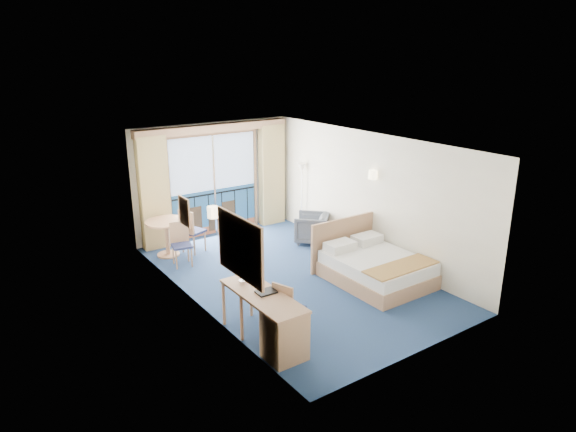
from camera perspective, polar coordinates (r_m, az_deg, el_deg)
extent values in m
plane|color=navy|center=(10.23, 0.38, -6.81)|extent=(6.50, 6.50, 0.00)
cube|color=silver|center=(12.45, -8.31, 4.10)|extent=(4.00, 0.02, 2.70)
cube|color=silver|center=(7.48, 15.01, -5.70)|extent=(4.00, 0.02, 2.70)
cube|color=silver|center=(8.80, -10.37, -1.81)|extent=(0.02, 6.50, 2.70)
cube|color=silver|center=(10.98, 9.00, 2.21)|extent=(0.02, 6.50, 2.70)
cube|color=silver|center=(9.43, 0.41, 8.35)|extent=(4.00, 6.50, 0.02)
cube|color=navy|center=(12.62, -8.07, 0.58)|extent=(2.20, 0.02, 1.08)
cube|color=#B1C5E9|center=(12.33, -8.31, 5.92)|extent=(2.20, 0.02, 1.32)
cube|color=brown|center=(12.77, -7.98, -1.39)|extent=(2.20, 0.02, 0.20)
cube|color=black|center=(12.50, -8.15, 2.50)|extent=(2.20, 0.02, 0.04)
cube|color=#A97B5C|center=(12.20, -8.44, 9.13)|extent=(2.36, 0.03, 0.12)
cube|color=#A97B5C|center=(11.99, -13.08, 2.56)|extent=(0.06, 0.03, 2.40)
cube|color=#A97B5C|center=(12.98, -3.65, 4.14)|extent=(0.06, 0.03, 2.40)
cube|color=silver|center=(12.44, -8.17, 3.39)|extent=(0.05, 0.02, 2.40)
cube|color=#3C2B1B|center=(12.82, -6.63, 0.16)|extent=(0.35, 0.02, 0.70)
cube|color=#3C2B1B|center=(12.44, -10.27, -0.56)|extent=(0.35, 0.02, 0.70)
cube|color=#3C2B1B|center=(12.67, -8.20, -0.59)|extent=(0.30, 0.02, 0.45)
cube|color=black|center=(12.27, -11.80, -0.18)|extent=(0.02, 0.01, 0.90)
cube|color=black|center=(12.40, -10.28, 0.11)|extent=(0.02, 0.01, 0.90)
cube|color=black|center=(12.55, -8.79, 0.39)|extent=(0.03, 0.01, 0.90)
cube|color=black|center=(12.70, -7.34, 0.67)|extent=(0.03, 0.01, 0.90)
cube|color=black|center=(12.86, -5.92, 0.94)|extent=(0.02, 0.01, 0.90)
cube|color=black|center=(13.03, -4.54, 1.21)|extent=(0.02, 0.01, 0.90)
cube|color=tan|center=(11.71, -14.65, 2.45)|extent=(0.65, 0.22, 2.55)
cube|color=tan|center=(13.05, -1.83, 4.58)|extent=(0.65, 0.22, 2.55)
cube|color=#A97B5C|center=(12.08, -8.23, 9.63)|extent=(3.80, 0.25, 0.18)
cube|color=#A97B5C|center=(7.48, -5.36, -3.50)|extent=(0.04, 1.25, 0.95)
cube|color=#ADB8C0|center=(7.49, -5.21, -3.46)|extent=(0.01, 1.12, 0.82)
cube|color=#A97B5C|center=(9.12, -11.45, 0.50)|extent=(0.03, 0.42, 0.52)
cube|color=gray|center=(9.13, -11.34, 0.52)|extent=(0.01, 0.34, 0.44)
cylinder|color=#FBE9B0|center=(8.15, -8.35, 0.43)|extent=(0.18, 0.18, 0.18)
cylinder|color=#FBE9B0|center=(10.70, 9.41, 4.56)|extent=(0.18, 0.18, 0.18)
cube|color=#A97B5C|center=(10.11, 9.80, -6.49)|extent=(1.51, 1.89, 0.28)
cube|color=white|center=(10.01, 9.88, -5.14)|extent=(1.45, 1.83, 0.24)
cube|color=#B07944|center=(9.57, 12.49, -5.54)|extent=(1.49, 0.52, 0.03)
cube|color=white|center=(10.17, 5.81, -3.36)|extent=(0.59, 0.38, 0.17)
cube|color=white|center=(10.62, 8.76, -2.54)|extent=(0.59, 0.38, 0.17)
cube|color=#A97B5C|center=(10.64, 6.18, -2.89)|extent=(1.65, 0.06, 1.04)
cube|color=tan|center=(11.22, 7.51, -3.15)|extent=(0.42, 0.40, 0.55)
cube|color=silver|center=(11.13, 7.60, -1.64)|extent=(0.20, 0.18, 0.07)
imported|color=#434851|center=(11.95, 2.66, -1.35)|extent=(1.05, 1.05, 0.68)
cylinder|color=silver|center=(12.92, 1.51, -1.38)|extent=(0.23, 0.23, 0.03)
cylinder|color=silver|center=(12.68, 1.54, 1.95)|extent=(0.03, 0.03, 1.59)
cone|color=beige|center=(12.49, 1.57, 5.46)|extent=(0.21, 0.21, 0.19)
cube|color=#A97B5C|center=(7.79, -2.82, -8.83)|extent=(0.58, 1.68, 0.04)
cube|color=tan|center=(7.56, -0.38, -13.12)|extent=(0.55, 0.50, 0.75)
cylinder|color=#A97B5C|center=(8.02, -5.17, -11.24)|extent=(0.05, 0.05, 0.75)
cylinder|color=#A97B5C|center=(8.25, -2.03, -10.29)|extent=(0.05, 0.05, 0.75)
cylinder|color=#A97B5C|center=(8.47, -7.15, -9.64)|extent=(0.05, 0.05, 0.75)
cylinder|color=#A97B5C|center=(8.69, -4.12, -8.79)|extent=(0.05, 0.05, 0.75)
cube|color=#21274D|center=(8.14, 0.17, -10.21)|extent=(0.49, 0.49, 0.05)
cube|color=#A97B5C|center=(7.90, -0.62, -9.19)|extent=(0.16, 0.38, 0.46)
cylinder|color=#A97B5C|center=(8.29, 1.71, -11.47)|extent=(0.03, 0.03, 0.41)
cylinder|color=#A97B5C|center=(8.44, -0.09, -10.87)|extent=(0.03, 0.03, 0.41)
cylinder|color=#A97B5C|center=(8.06, 0.43, -12.35)|extent=(0.03, 0.03, 0.41)
cylinder|color=#A97B5C|center=(8.22, -1.39, -11.71)|extent=(0.03, 0.03, 0.41)
cube|color=black|center=(7.83, -2.45, -8.42)|extent=(0.30, 0.23, 0.03)
cylinder|color=silver|center=(8.16, -5.04, -7.17)|extent=(0.13, 0.13, 0.02)
cylinder|color=silver|center=(8.08, -5.08, -5.81)|extent=(0.02, 0.02, 0.45)
cone|color=beige|center=(7.99, -5.13, -4.34)|extent=(0.12, 0.12, 0.11)
cylinder|color=#A97B5C|center=(11.32, -13.40, -0.62)|extent=(0.89, 0.89, 0.04)
cylinder|color=#A97B5C|center=(11.45, -13.26, -2.46)|extent=(0.09, 0.09, 0.77)
cylinder|color=#A97B5C|center=(11.58, -13.13, -4.18)|extent=(0.49, 0.49, 0.03)
cube|color=#21274D|center=(11.52, -10.47, -1.66)|extent=(0.56, 0.56, 0.05)
cube|color=#A97B5C|center=(11.30, -11.25, -0.68)|extent=(0.20, 0.41, 0.51)
cylinder|color=#A97B5C|center=(11.61, -9.19, -2.74)|extent=(0.04, 0.04, 0.46)
cylinder|color=#A97B5C|center=(11.84, -10.44, -2.41)|extent=(0.04, 0.04, 0.46)
cylinder|color=#A97B5C|center=(11.38, -10.36, -3.25)|extent=(0.04, 0.04, 0.46)
cylinder|color=#A97B5C|center=(11.61, -11.61, -2.90)|extent=(0.04, 0.04, 0.46)
cube|color=#21274D|center=(10.83, -11.72, -3.24)|extent=(0.46, 0.46, 0.05)
cube|color=#A97B5C|center=(10.92, -12.01, -1.73)|extent=(0.39, 0.11, 0.47)
cylinder|color=#A97B5C|center=(10.74, -12.29, -4.77)|extent=(0.03, 0.03, 0.42)
cylinder|color=#A97B5C|center=(10.80, -10.65, -4.54)|extent=(0.03, 0.03, 0.42)
cylinder|color=#A97B5C|center=(11.03, -12.63, -4.18)|extent=(0.03, 0.03, 0.42)
cylinder|color=#A97B5C|center=(11.09, -11.02, -3.96)|extent=(0.03, 0.03, 0.42)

